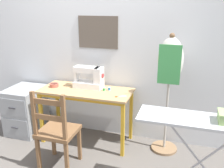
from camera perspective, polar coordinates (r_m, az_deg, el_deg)
The scene contains 12 objects.
ground_plane at distance 3.27m, azimuth -7.37°, elevation -14.70°, with size 14.00×14.00×0.00m, color #5B5651.
wall_back at distance 3.32m, azimuth -4.14°, elevation 9.57°, with size 10.00×0.07×2.55m.
sewing_table at distance 3.19m, azimuth -6.04°, elevation -2.97°, with size 1.17×0.51×0.72m.
sewing_machine at distance 3.20m, azimuth -5.02°, elevation 1.36°, with size 0.38×0.19×0.30m.
fabric_bowl at distance 3.34m, azimuth -13.08°, elevation -0.23°, with size 0.12×0.12×0.04m.
scissors at distance 2.92m, azimuth 1.56°, elevation -2.87°, with size 0.13×0.09×0.01m.
thread_spool_near_machine at distance 3.11m, azimuth -1.82°, elevation -1.21°, with size 0.04×0.04×0.04m.
thread_spool_mid_table at distance 3.12m, azimuth -0.64°, elevation -1.10°, with size 0.04×0.04×0.04m.
wooden_chair at distance 2.81m, azimuth -12.51°, elevation -10.60°, with size 0.40×0.38×0.93m.
filing_cabinet at distance 3.74m, azimuth -19.10°, elevation -5.64°, with size 0.43×0.54×0.65m.
dress_form at distance 2.91m, azimuth 13.04°, elevation 3.20°, with size 0.32×0.32×1.45m.
ironing_board at distance 2.29m, azimuth 20.41°, elevation -8.68°, with size 1.14×0.33×0.83m.
Camera 1 is at (1.20, -2.48, 1.77)m, focal length 40.00 mm.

